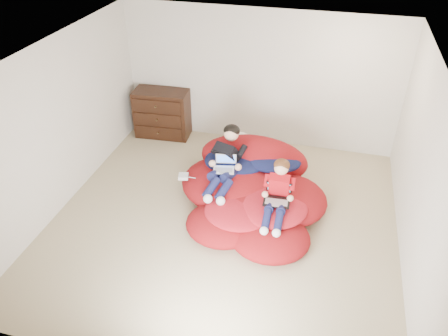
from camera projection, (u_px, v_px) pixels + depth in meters
The scene contains 9 objects.
room_shell at pixel (224, 209), 6.40m from camera, with size 5.10×5.10×2.77m.
dresser at pixel (162, 113), 8.43m from camera, with size 1.06×0.61×0.93m.
beanbag_pile at pixel (251, 190), 6.73m from camera, with size 2.32×2.40×0.86m.
cream_pillow at pixel (239, 141), 7.26m from camera, with size 0.46×0.30×0.30m, color beige.
older_boy at pixel (226, 158), 6.68m from camera, with size 0.45×1.22×0.75m.
younger_boy at pixel (278, 191), 6.07m from camera, with size 0.30×0.92×0.73m.
laptop_white at pixel (225, 165), 6.63m from camera, with size 0.35×0.36×0.22m.
laptop_black at pixel (278, 195), 6.12m from camera, with size 0.38×0.38×0.25m.
power_adapter at pixel (183, 176), 6.75m from camera, with size 0.15×0.15×0.06m, color silver.
Camera 1 is at (1.27, -4.80, 4.31)m, focal length 35.00 mm.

